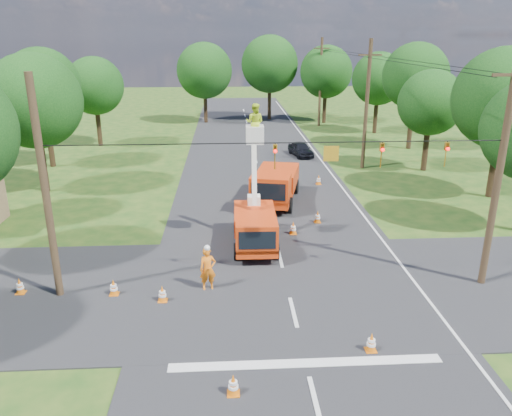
{
  "coord_description": "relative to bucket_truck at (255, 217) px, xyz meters",
  "views": [
    {
      "loc": [
        -2.44,
        -16.85,
        10.23
      ],
      "look_at": [
        -1.16,
        5.05,
        2.6
      ],
      "focal_mm": 35.0,
      "sensor_mm": 36.0,
      "label": 1
    }
  ],
  "objects": [
    {
      "name": "pole_right_near",
      "position": [
        9.61,
        -4.59,
        3.52
      ],
      "size": [
        1.8,
        0.3,
        10.0
      ],
      "color": "#4C3823",
      "rests_on": "ground"
    },
    {
      "name": "tree_left_f",
      "position": [
        -13.69,
        25.41,
        4.1
      ],
      "size": [
        5.4,
        5.4,
        8.4
      ],
      "color": "#382616",
      "rests_on": "ground"
    },
    {
      "name": "tree_far_c",
      "position": [
        10.61,
        37.41,
        4.48
      ],
      "size": [
        6.2,
        6.2,
        9.18
      ],
      "color": "#382616",
      "rests_on": "ground"
    },
    {
      "name": "traffic_cone_1",
      "position": [
        3.43,
        -9.21,
        -1.22
      ],
      "size": [
        0.38,
        0.38,
        0.71
      ],
      "color": "orange",
      "rests_on": "ground"
    },
    {
      "name": "tree_left_e",
      "position": [
        -15.69,
        17.41,
        4.91
      ],
      "size": [
        5.8,
        5.8,
        9.41
      ],
      "color": "#382616",
      "rests_on": "ground"
    },
    {
      "name": "tree_far_a",
      "position": [
        -3.89,
        38.41,
        4.61
      ],
      "size": [
        6.6,
        6.6,
        9.5
      ],
      "color": "#382616",
      "rests_on": "ground"
    },
    {
      "name": "distant_car",
      "position": [
        5.19,
        19.85,
        -0.96
      ],
      "size": [
        2.18,
        3.87,
        1.24
      ],
      "primitive_type": "imported",
      "rotation": [
        0.0,
        0.0,
        0.2
      ],
      "color": "black",
      "rests_on": "ground"
    },
    {
      "name": "traffic_cone_3",
      "position": [
        3.77,
        3.14,
        -1.22
      ],
      "size": [
        0.38,
        0.38,
        0.71
      ],
      "color": "orange",
      "rests_on": "ground"
    },
    {
      "name": "signal_span",
      "position": [
        3.34,
        -4.6,
        4.3
      ],
      "size": [
        18.0,
        0.29,
        1.07
      ],
      "color": "black",
      "rests_on": "ground"
    },
    {
      "name": "tree_right_c",
      "position": [
        14.31,
        14.41,
        3.73
      ],
      "size": [
        5.0,
        5.0,
        7.83
      ],
      "color": "#382616",
      "rests_on": "ground"
    },
    {
      "name": "tree_far_b",
      "position": [
        4.11,
        40.41,
        5.23
      ],
      "size": [
        7.0,
        7.0,
        10.32
      ],
      "color": "#382616",
      "rests_on": "ground"
    },
    {
      "name": "tree_right_d",
      "position": [
        15.91,
        22.41,
        5.1
      ],
      "size": [
        6.0,
        6.0,
        9.7
      ],
      "color": "#382616",
      "rests_on": "ground"
    },
    {
      "name": "pole_right_mid",
      "position": [
        9.61,
        15.41,
        3.52
      ],
      "size": [
        1.8,
        0.3,
        10.0
      ],
      "color": "#4C3823",
      "rests_on": "ground"
    },
    {
      "name": "ground_worker",
      "position": [
        -2.24,
        -4.47,
        -0.64
      ],
      "size": [
        0.77,
        0.58,
        1.89
      ],
      "primitive_type": "imported",
      "rotation": [
        0.0,
        0.0,
        0.2
      ],
      "color": "orange",
      "rests_on": "ground"
    },
    {
      "name": "pole_left",
      "position": [
        -8.39,
        -4.59,
        2.92
      ],
      "size": [
        0.3,
        0.3,
        9.0
      ],
      "color": "#4C3823",
      "rests_on": "ground"
    },
    {
      "name": "tree_right_e",
      "position": [
        14.91,
        30.41,
        4.23
      ],
      "size": [
        5.6,
        5.6,
        8.63
      ],
      "color": "#382616",
      "rests_on": "ground"
    },
    {
      "name": "edge_line",
      "position": [
        6.71,
        13.41,
        -1.58
      ],
      "size": [
        0.12,
        90.0,
        0.02
      ],
      "primitive_type": "cube",
      "color": "silver",
      "rests_on": "ground"
    },
    {
      "name": "traffic_cone_5",
      "position": [
        -6.14,
        -4.75,
        -1.22
      ],
      "size": [
        0.38,
        0.38,
        0.71
      ],
      "color": "orange",
      "rests_on": "ground"
    },
    {
      "name": "second_truck",
      "position": [
        1.66,
        6.86,
        -0.35
      ],
      "size": [
        3.71,
        6.7,
        2.37
      ],
      "rotation": [
        0.0,
        0.0,
        -0.23
      ],
      "color": "red",
      "rests_on": "ground"
    },
    {
      "name": "tree_right_b",
      "position": [
        16.11,
        7.41,
        4.85
      ],
      "size": [
        6.4,
        6.4,
        9.65
      ],
      "color": "#382616",
      "rests_on": "ground"
    },
    {
      "name": "pole_right_far",
      "position": [
        9.61,
        35.41,
        3.52
      ],
      "size": [
        1.8,
        0.3,
        10.0
      ],
      "color": "#4C3823",
      "rests_on": "ground"
    },
    {
      "name": "traffic_cone_6",
      "position": [
        -10.06,
        -4.4,
        -1.22
      ],
      "size": [
        0.38,
        0.38,
        0.71
      ],
      "color": "orange",
      "rests_on": "ground"
    },
    {
      "name": "road_main",
      "position": [
        1.11,
        13.41,
        -1.58
      ],
      "size": [
        12.0,
        100.0,
        0.06
      ],
      "primitive_type": "cube",
      "color": "black",
      "rests_on": "ground"
    },
    {
      "name": "traffic_cone_0",
      "position": [
        -1.29,
        -11.12,
        -1.22
      ],
      "size": [
        0.38,
        0.38,
        0.71
      ],
      "color": "orange",
      "rests_on": "ground"
    },
    {
      "name": "road_cross",
      "position": [
        1.11,
        -4.59,
        -1.58
      ],
      "size": [
        56.0,
        10.0,
        0.07
      ],
      "primitive_type": "cube",
      "color": "black",
      "rests_on": "ground"
    },
    {
      "name": "bucket_truck",
      "position": [
        0.0,
        0.0,
        0.0
      ],
      "size": [
        2.25,
        5.43,
        7.17
      ],
      "rotation": [
        0.0,
        0.0,
        -0.02
      ],
      "color": "red",
      "rests_on": "ground"
    },
    {
      "name": "traffic_cone_7",
      "position": [
        5.2,
        10.8,
        -1.22
      ],
      "size": [
        0.38,
        0.38,
        0.71
      ],
      "color": "orange",
      "rests_on": "ground"
    },
    {
      "name": "stop_bar",
      "position": [
        1.11,
        -9.79,
        -1.58
      ],
      "size": [
        9.0,
        0.45,
        0.02
      ],
      "primitive_type": "cube",
      "color": "silver",
      "rests_on": "ground"
    },
    {
      "name": "tree_left_d",
      "position": [
        -13.89,
        10.41,
        4.54
      ],
      "size": [
        6.2,
        6.2,
        9.24
      ],
      "color": "#382616",
      "rests_on": "ground"
    },
    {
      "name": "ground",
      "position": [
        1.11,
        13.41,
        -1.58
      ],
      "size": [
        140.0,
        140.0,
        0.0
      ],
      "primitive_type": "plane",
      "color": "#1C4414",
      "rests_on": "ground"
    },
    {
      "name": "traffic_cone_4",
      "position": [
        -4.06,
        -5.41,
        -1.22
      ],
      "size": [
        0.38,
        0.38,
        0.71
      ],
      "color": "orange",
      "rests_on": "ground"
    },
    {
      "name": "traffic_cone_2",
      "position": [
        2.14,
        1.46,
        -1.22
      ],
      "size": [
        0.38,
        0.38,
        0.71
      ],
      "color": "orange",
      "rests_on": "ground"
    }
  ]
}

